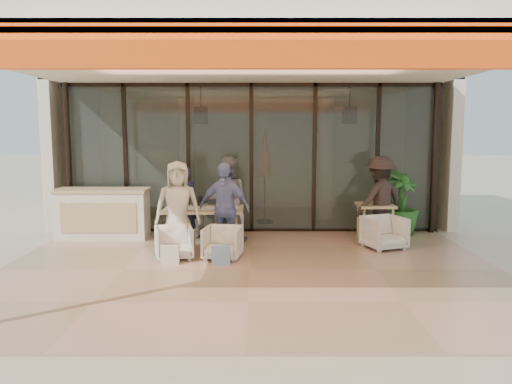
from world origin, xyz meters
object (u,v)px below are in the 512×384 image
(chair_near_right, at_px, (223,241))
(side_table, at_px, (375,209))
(chair_far_left, at_px, (189,222))
(standing_woman, at_px, (380,199))
(chair_near_left, at_px, (174,241))
(side_chair, at_px, (384,231))
(diner_cream, at_px, (178,207))
(dining_table, at_px, (203,211))
(diner_periwinkle, at_px, (224,208))
(chair_far_right, at_px, (229,222))
(diner_navy, at_px, (185,204))
(potted_palm, at_px, (400,203))
(host_counter, at_px, (103,213))
(diner_grey, at_px, (227,199))

(chair_near_right, distance_m, side_table, 3.33)
(chair_far_left, relative_size, side_table, 0.80)
(standing_woman, bearing_deg, chair_near_left, -11.08)
(chair_near_left, bearing_deg, side_chair, -3.53)
(chair_near_left, xyz_separation_m, diner_cream, (0.00, 0.50, 0.52))
(dining_table, distance_m, side_table, 3.43)
(chair_far_left, bearing_deg, diner_cream, 98.54)
(diner_cream, height_order, diner_periwinkle, diner_cream)
(chair_far_right, height_order, side_chair, side_chair)
(diner_navy, bearing_deg, potted_palm, -165.21)
(chair_near_right, relative_size, side_chair, 0.92)
(side_table, bearing_deg, dining_table, -171.37)
(diner_navy, relative_size, side_table, 2.03)
(diner_cream, bearing_deg, host_counter, 139.91)
(chair_far_right, relative_size, potted_palm, 0.43)
(chair_near_left, relative_size, diner_periwinkle, 0.39)
(chair_far_right, bearing_deg, potted_palm, 174.24)
(chair_near_right, bearing_deg, side_chair, 22.71)
(diner_navy, relative_size, standing_woman, 0.89)
(chair_far_left, distance_m, diner_cream, 1.50)
(dining_table, xyz_separation_m, chair_near_left, (-0.41, -0.96, -0.37))
(chair_near_right, height_order, side_chair, side_chair)
(diner_navy, bearing_deg, chair_far_left, -81.93)
(diner_periwinkle, relative_size, potted_palm, 1.19)
(chair_near_left, xyz_separation_m, side_table, (3.81, 1.47, 0.32))
(chair_far_right, distance_m, side_chair, 3.19)
(diner_grey, height_order, diner_periwinkle, diner_grey)
(chair_near_right, bearing_deg, host_counter, 157.06)
(diner_periwinkle, xyz_separation_m, standing_woman, (3.04, 0.93, 0.03))
(diner_navy, height_order, potted_palm, diner_navy)
(diner_periwinkle, height_order, potted_palm, diner_periwinkle)
(diner_cream, bearing_deg, dining_table, 40.24)
(diner_cream, height_order, side_chair, diner_cream)
(chair_far_left, relative_size, chair_near_left, 0.94)
(side_table, bearing_deg, standing_woman, -28.72)
(chair_far_right, bearing_deg, chair_near_right, 83.89)
(host_counter, bearing_deg, chair_near_left, -43.03)
(diner_periwinkle, height_order, standing_woman, standing_woman)
(chair_near_left, distance_m, diner_periwinkle, 1.10)
(dining_table, distance_m, chair_far_left, 1.10)
(chair_far_right, xyz_separation_m, diner_navy, (-0.84, -0.50, 0.46))
(chair_near_left, xyz_separation_m, standing_woman, (3.88, 1.43, 0.54))
(dining_table, xyz_separation_m, chair_far_left, (-0.41, 0.94, -0.39))
(chair_far_right, distance_m, diner_navy, 1.08)
(dining_table, bearing_deg, chair_near_left, -113.43)
(chair_far_left, height_order, side_table, side_table)
(side_chair, distance_m, standing_woman, 0.88)
(host_counter, bearing_deg, chair_far_right, 7.05)
(diner_navy, bearing_deg, standing_woman, -171.48)
(side_table, bearing_deg, chair_far_right, 171.78)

